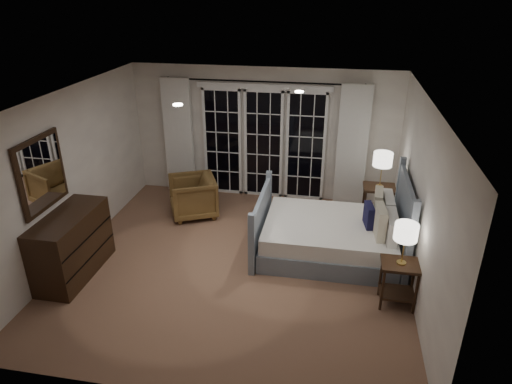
% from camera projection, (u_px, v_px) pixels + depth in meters
% --- Properties ---
extents(floor, '(5.00, 5.00, 0.00)m').
position_uv_depth(floor, '(236.00, 262.00, 6.90)').
color(floor, '#825E46').
rests_on(floor, ground).
extents(ceiling, '(5.00, 5.00, 0.00)m').
position_uv_depth(ceiling, '(233.00, 99.00, 5.86)').
color(ceiling, silver).
rests_on(ceiling, wall_back).
extents(wall_left, '(0.02, 5.00, 2.50)m').
position_uv_depth(wall_left, '(71.00, 175.00, 6.79)').
color(wall_left, beige).
rests_on(wall_left, floor).
extents(wall_right, '(0.02, 5.00, 2.50)m').
position_uv_depth(wall_right, '(421.00, 201.00, 5.97)').
color(wall_right, beige).
rests_on(wall_right, floor).
extents(wall_back, '(5.00, 0.02, 2.50)m').
position_uv_depth(wall_back, '(264.00, 134.00, 8.61)').
color(wall_back, beige).
rests_on(wall_back, floor).
extents(wall_front, '(5.00, 0.02, 2.50)m').
position_uv_depth(wall_front, '(174.00, 298.00, 4.15)').
color(wall_front, beige).
rests_on(wall_front, floor).
extents(french_doors, '(2.50, 0.04, 2.20)m').
position_uv_depth(french_doors, '(263.00, 143.00, 8.64)').
color(french_doors, black).
rests_on(french_doors, wall_back).
extents(curtain_rod, '(3.50, 0.03, 0.03)m').
position_uv_depth(curtain_rod, '(263.00, 82.00, 8.11)').
color(curtain_rod, black).
rests_on(curtain_rod, wall_back).
extents(curtain_left, '(0.55, 0.10, 2.25)m').
position_uv_depth(curtain_left, '(179.00, 136.00, 8.82)').
color(curtain_left, silver).
rests_on(curtain_left, curtain_rod).
extents(curtain_right, '(0.55, 0.10, 2.25)m').
position_uv_depth(curtain_right, '(352.00, 146.00, 8.28)').
color(curtain_right, silver).
rests_on(curtain_right, curtain_rod).
extents(downlight_a, '(0.12, 0.12, 0.01)m').
position_uv_depth(downlight_a, '(299.00, 92.00, 6.27)').
color(downlight_a, white).
rests_on(downlight_a, ceiling).
extents(downlight_b, '(0.12, 0.12, 0.01)m').
position_uv_depth(downlight_b, '(178.00, 105.00, 5.60)').
color(downlight_b, white).
rests_on(downlight_b, ceiling).
extents(bed, '(2.19, 1.57, 1.27)m').
position_uv_depth(bed, '(333.00, 235.00, 7.01)').
color(bed, slate).
rests_on(bed, floor).
extents(nightstand_left, '(0.49, 0.39, 0.63)m').
position_uv_depth(nightstand_left, '(399.00, 277.00, 5.84)').
color(nightstand_left, '#321C10').
rests_on(nightstand_left, floor).
extents(nightstand_right, '(0.54, 0.43, 0.70)m').
position_uv_depth(nightstand_right, '(378.00, 199.00, 7.85)').
color(nightstand_right, '#321C10').
rests_on(nightstand_right, floor).
extents(lamp_left, '(0.29, 0.29, 0.56)m').
position_uv_depth(lamp_left, '(406.00, 232.00, 5.56)').
color(lamp_left, tan).
rests_on(lamp_left, nightstand_left).
extents(lamp_right, '(0.32, 0.32, 0.61)m').
position_uv_depth(lamp_right, '(383.00, 160.00, 7.55)').
color(lamp_right, tan).
rests_on(lamp_right, nightstand_right).
extents(armchair, '(1.06, 1.05, 0.73)m').
position_uv_depth(armchair, '(193.00, 196.00, 8.17)').
color(armchair, brown).
rests_on(armchair, floor).
extents(dresser, '(0.57, 1.34, 0.95)m').
position_uv_depth(dresser, '(72.00, 245.00, 6.46)').
color(dresser, '#321C10').
rests_on(dresser, floor).
extents(mirror, '(0.05, 0.85, 1.00)m').
position_uv_depth(mirror, '(42.00, 174.00, 6.05)').
color(mirror, '#321C10').
rests_on(mirror, wall_left).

